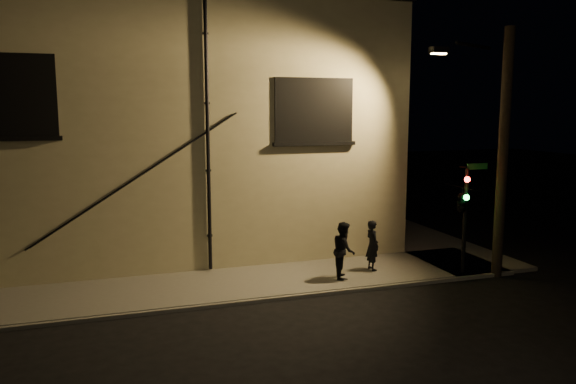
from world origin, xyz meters
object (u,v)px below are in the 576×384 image
object	(u,v)px
pedestrian_a	(372,245)
streetlamp_pole	(499,148)
traffic_signal	(462,201)
pedestrian_b	(344,250)

from	to	relation	value
pedestrian_a	streetlamp_pole	xyz separation A→B (m)	(3.39, -1.37, 3.01)
streetlamp_pole	traffic_signal	bearing A→B (deg)	171.42
pedestrian_b	streetlamp_pole	size ratio (longest dim) A/B	0.23
traffic_signal	pedestrian_b	bearing A→B (deg)	167.83
pedestrian_a	streetlamp_pole	size ratio (longest dim) A/B	0.21
traffic_signal	streetlamp_pole	bearing A→B (deg)	-8.58
pedestrian_a	traffic_signal	distance (m)	2.98
traffic_signal	pedestrian_a	bearing A→B (deg)	152.44
pedestrian_b	streetlamp_pole	world-z (taller)	streetlamp_pole
traffic_signal	streetlamp_pole	size ratio (longest dim) A/B	0.45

